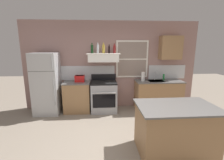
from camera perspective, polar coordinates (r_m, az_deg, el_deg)
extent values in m
plane|color=gray|center=(3.41, 2.47, -22.87)|extent=(16.00, 16.00, 0.00)
cube|color=gray|center=(5.05, -0.27, 5.21)|extent=(5.40, 0.06, 2.70)
cube|color=silver|center=(5.10, -13.25, 2.45)|extent=(2.50, 0.02, 0.44)
cube|color=silver|center=(5.46, 18.98, 2.75)|extent=(1.20, 0.02, 0.44)
cube|color=white|center=(5.07, 7.18, 7.41)|extent=(1.00, 0.04, 1.15)
cube|color=gray|center=(5.05, 7.22, 7.40)|extent=(0.90, 0.01, 1.05)
cube|color=white|center=(5.05, 7.23, 7.39)|extent=(0.90, 0.02, 0.04)
cube|color=#B7BABC|center=(4.99, -22.28, -1.21)|extent=(0.70, 0.68, 1.77)
cube|color=#333333|center=(4.60, -23.98, 2.81)|extent=(0.69, 0.00, 0.01)
cylinder|color=#A5A8AD|center=(4.60, -19.95, -4.31)|extent=(0.02, 0.02, 0.71)
cylinder|color=#A5A8AD|center=(4.45, -20.71, 5.87)|extent=(0.02, 0.02, 0.33)
cube|color=#9E754C|center=(4.97, -12.24, -5.95)|extent=(0.76, 0.60, 0.88)
cube|color=#605E5B|center=(4.85, -12.48, -0.83)|extent=(0.79, 0.63, 0.03)
cube|color=red|center=(4.83, -11.45, 0.51)|extent=(0.28, 0.20, 0.19)
cube|color=black|center=(4.81, -11.49, 1.55)|extent=(0.24, 0.16, 0.01)
cube|color=black|center=(4.85, -13.16, 0.89)|extent=(0.02, 0.03, 0.02)
cube|color=#9EA0A5|center=(4.88, -2.91, -6.08)|extent=(0.76, 0.64, 0.87)
cube|color=black|center=(4.76, -2.97, -0.86)|extent=(0.76, 0.64, 0.04)
cube|color=black|center=(5.02, -3.05, 1.10)|extent=(0.76, 0.06, 0.18)
cube|color=black|center=(4.57, -2.82, -7.52)|extent=(0.65, 0.01, 0.40)
cylinder|color=silver|center=(4.46, -2.85, -4.64)|extent=(0.65, 0.03, 0.03)
cube|color=white|center=(4.75, -3.09, 7.91)|extent=(0.88, 0.48, 0.22)
cube|color=#262628|center=(4.53, -3.03, 6.70)|extent=(0.75, 0.02, 0.04)
cube|color=white|center=(4.74, -3.11, 9.39)|extent=(0.96, 0.52, 0.02)
cylinder|color=#143819|center=(4.74, -7.13, 10.88)|extent=(0.07, 0.07, 0.23)
cylinder|color=#143819|center=(4.74, -7.18, 12.65)|extent=(0.03, 0.03, 0.06)
cylinder|color=silver|center=(4.68, -5.08, 10.97)|extent=(0.06, 0.06, 0.24)
cylinder|color=silver|center=(4.68, -5.11, 12.83)|extent=(0.03, 0.03, 0.06)
cylinder|color=#B29333|center=(4.70, -3.07, 10.99)|extent=(0.08, 0.08, 0.24)
cylinder|color=#B29333|center=(4.70, -3.09, 12.82)|extent=(0.03, 0.03, 0.06)
cylinder|color=black|center=(4.73, -1.02, 10.76)|extent=(0.06, 0.06, 0.20)
cylinder|color=black|center=(4.73, -1.03, 12.28)|extent=(0.02, 0.02, 0.05)
cylinder|color=maroon|center=(4.77, 0.85, 10.91)|extent=(0.07, 0.07, 0.22)
cylinder|color=maroon|center=(4.77, 0.85, 12.58)|extent=(0.03, 0.03, 0.06)
cube|color=#9E754C|center=(5.23, 16.13, -5.25)|extent=(1.40, 0.60, 0.88)
cube|color=#605E5B|center=(5.11, 16.43, -0.37)|extent=(1.43, 0.63, 0.03)
cube|color=#B7BABC|center=(5.06, 15.45, -0.34)|extent=(0.48, 0.36, 0.01)
cylinder|color=silver|center=(5.16, 15.03, 1.58)|extent=(0.03, 0.03, 0.28)
cylinder|color=silver|center=(5.07, 15.40, 2.75)|extent=(0.02, 0.16, 0.02)
cylinder|color=white|center=(4.93, 11.02, 1.23)|extent=(0.11, 0.11, 0.27)
cylinder|color=#268C3F|center=(5.25, 17.96, 1.02)|extent=(0.06, 0.06, 0.18)
cube|color=#9E754C|center=(3.28, 21.52, -16.25)|extent=(1.32, 0.82, 0.88)
cube|color=#605E5B|center=(3.10, 22.17, -8.78)|extent=(1.40, 0.90, 0.03)
cube|color=#9E754C|center=(5.27, 20.18, 10.77)|extent=(0.64, 0.32, 0.70)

